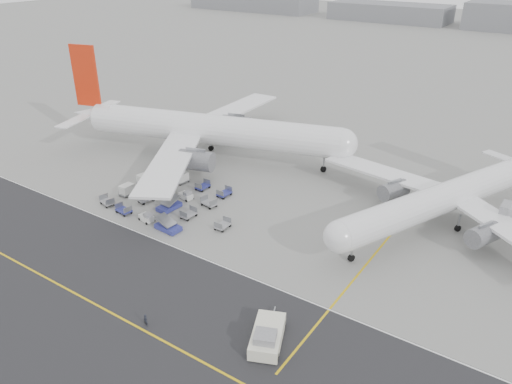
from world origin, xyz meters
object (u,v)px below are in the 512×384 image
Objects in this scene: airliner_b at (446,197)px; airliner_a at (205,129)px; pushback_tug at (267,336)px; ground_crew_a at (146,320)px.

airliner_a is at bearing -157.68° from airliner_b.
ground_crew_a is at bearing 179.78° from pushback_tug.
pushback_tug is at bearing -79.55° from airliner_b.
pushback_tug reaches higher than ground_crew_a.
airliner_a is 58.10m from pushback_tug.
airliner_b is at bearing -107.06° from airliner_a.
pushback_tug is (-9.02, -39.28, -3.90)m from airliner_b.
pushback_tug is at bearing -150.04° from airliner_a.
airliner_b is 40.49m from pushback_tug.
ground_crew_a is (-22.76, -44.99, -4.14)m from airliner_b.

